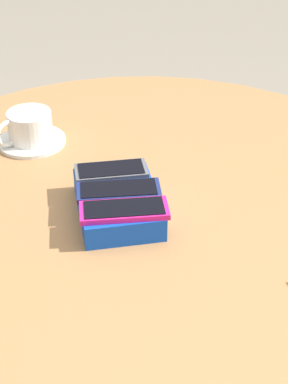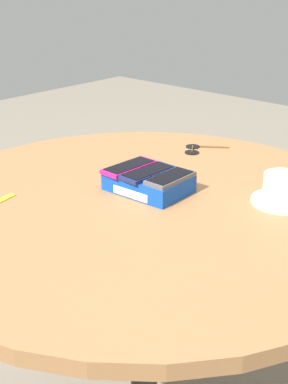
{
  "view_description": "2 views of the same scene",
  "coord_description": "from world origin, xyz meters",
  "px_view_note": "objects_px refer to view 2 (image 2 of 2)",
  "views": [
    {
      "loc": [
        -0.91,
        0.13,
        1.41
      ],
      "look_at": [
        0.0,
        0.0,
        0.8
      ],
      "focal_mm": 60.0,
      "sensor_mm": 36.0,
      "label": 1
    },
    {
      "loc": [
        0.74,
        -0.82,
        1.27
      ],
      "look_at": [
        0.0,
        0.0,
        0.8
      ],
      "focal_mm": 50.0,
      "sensor_mm": 36.0,
      "label": 2
    }
  ],
  "objects_px": {
    "phone_box": "(149,183)",
    "phone_magenta": "(129,167)",
    "round_table": "(144,244)",
    "saucer": "(281,201)",
    "phone_navy": "(148,173)",
    "phone_gray": "(170,178)",
    "sunglasses": "(195,149)",
    "coffee_cup": "(283,186)"
  },
  "relations": [
    {
      "from": "round_table",
      "to": "phone_box",
      "type": "xyz_separation_m",
      "value": [
        -0.03,
        0.05,
        0.13
      ]
    },
    {
      "from": "round_table",
      "to": "phone_navy",
      "type": "distance_m",
      "value": 0.17
    },
    {
      "from": "round_table",
      "to": "phone_gray",
      "type": "height_order",
      "value": "phone_gray"
    },
    {
      "from": "phone_magenta",
      "to": "coffee_cup",
      "type": "bearing_deg",
      "value": 25.19
    },
    {
      "from": "phone_box",
      "to": "phone_magenta",
      "type": "height_order",
      "value": "phone_magenta"
    },
    {
      "from": "sunglasses",
      "to": "phone_gray",
      "type": "bearing_deg",
      "value": -62.36
    },
    {
      "from": "coffee_cup",
      "to": "phone_magenta",
      "type": "bearing_deg",
      "value": -154.81
    },
    {
      "from": "sunglasses",
      "to": "round_table",
      "type": "bearing_deg",
      "value": -70.24
    },
    {
      "from": "phone_magenta",
      "to": "phone_gray",
      "type": "xyz_separation_m",
      "value": [
        0.12,
        0.01,
        0.0
      ]
    },
    {
      "from": "saucer",
      "to": "phone_box",
      "type": "bearing_deg",
      "value": -151.4
    },
    {
      "from": "phone_gray",
      "to": "phone_box",
      "type": "bearing_deg",
      "value": -175.72
    },
    {
      "from": "phone_gray",
      "to": "round_table",
      "type": "bearing_deg",
      "value": -121.75
    },
    {
      "from": "phone_navy",
      "to": "sunglasses",
      "type": "bearing_deg",
      "value": 107.82
    },
    {
      "from": "sunglasses",
      "to": "phone_box",
      "type": "bearing_deg",
      "value": -72.11
    },
    {
      "from": "phone_gray",
      "to": "coffee_cup",
      "type": "xyz_separation_m",
      "value": [
        0.2,
        0.14,
        -0.01
      ]
    },
    {
      "from": "phone_box",
      "to": "phone_magenta",
      "type": "xyz_separation_m",
      "value": [
        -0.06,
        -0.0,
        0.03
      ]
    },
    {
      "from": "round_table",
      "to": "coffee_cup",
      "type": "xyz_separation_m",
      "value": [
        0.24,
        0.2,
        0.15
      ]
    },
    {
      "from": "phone_box",
      "to": "coffee_cup",
      "type": "height_order",
      "value": "coffee_cup"
    },
    {
      "from": "phone_box",
      "to": "phone_navy",
      "type": "height_order",
      "value": "phone_navy"
    },
    {
      "from": "phone_navy",
      "to": "sunglasses",
      "type": "relative_size",
      "value": 1.11
    },
    {
      "from": "phone_gray",
      "to": "saucer",
      "type": "xyz_separation_m",
      "value": [
        0.21,
        0.14,
        -0.04
      ]
    },
    {
      "from": "phone_gray",
      "to": "phone_magenta",
      "type": "bearing_deg",
      "value": -175.76
    },
    {
      "from": "phone_navy",
      "to": "phone_gray",
      "type": "relative_size",
      "value": 1.12
    },
    {
      "from": "phone_magenta",
      "to": "phone_gray",
      "type": "bearing_deg",
      "value": 4.24
    },
    {
      "from": "phone_box",
      "to": "sunglasses",
      "type": "relative_size",
      "value": 1.49
    },
    {
      "from": "sunglasses",
      "to": "coffee_cup",
      "type": "bearing_deg",
      "value": -24.88
    },
    {
      "from": "phone_magenta",
      "to": "coffee_cup",
      "type": "distance_m",
      "value": 0.36
    },
    {
      "from": "phone_magenta",
      "to": "phone_navy",
      "type": "xyz_separation_m",
      "value": [
        0.06,
        0.0,
        -0.0
      ]
    },
    {
      "from": "phone_navy",
      "to": "saucer",
      "type": "distance_m",
      "value": 0.31
    },
    {
      "from": "phone_gray",
      "to": "sunglasses",
      "type": "relative_size",
      "value": 0.99
    },
    {
      "from": "phone_navy",
      "to": "sunglasses",
      "type": "xyz_separation_m",
      "value": [
        -0.1,
        0.32,
        -0.04
      ]
    },
    {
      "from": "phone_box",
      "to": "saucer",
      "type": "height_order",
      "value": "phone_box"
    },
    {
      "from": "saucer",
      "to": "phone_magenta",
      "type": "bearing_deg",
      "value": -155.24
    },
    {
      "from": "round_table",
      "to": "sunglasses",
      "type": "xyz_separation_m",
      "value": [
        -0.13,
        0.37,
        0.11
      ]
    },
    {
      "from": "phone_navy",
      "to": "coffee_cup",
      "type": "distance_m",
      "value": 0.31
    },
    {
      "from": "round_table",
      "to": "saucer",
      "type": "height_order",
      "value": "saucer"
    },
    {
      "from": "phone_magenta",
      "to": "phone_navy",
      "type": "height_order",
      "value": "same"
    },
    {
      "from": "phone_box",
      "to": "coffee_cup",
      "type": "relative_size",
      "value": 1.7
    },
    {
      "from": "coffee_cup",
      "to": "sunglasses",
      "type": "relative_size",
      "value": 0.87
    },
    {
      "from": "round_table",
      "to": "sunglasses",
      "type": "relative_size",
      "value": 8.59
    },
    {
      "from": "phone_magenta",
      "to": "saucer",
      "type": "relative_size",
      "value": 1.05
    },
    {
      "from": "phone_box",
      "to": "phone_navy",
      "type": "distance_m",
      "value": 0.03
    }
  ]
}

